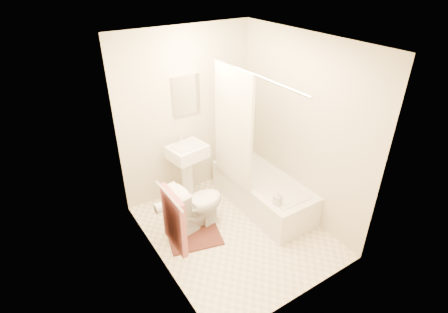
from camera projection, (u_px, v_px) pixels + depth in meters
floor at (234, 231)px, 4.56m from camera, size 2.40×2.40×0.00m
ceiling at (238, 42)px, 3.37m from camera, size 2.40×2.40×0.00m
wall_back at (187, 115)px, 4.84m from camera, size 2.00×0.02×2.40m
wall_left at (154, 177)px, 3.49m from camera, size 0.02×2.40×2.40m
wall_right at (301, 130)px, 4.43m from camera, size 0.02×2.40×2.40m
mirror at (186, 95)px, 4.67m from camera, size 0.40×0.03×0.55m
curtain_rod at (255, 75)px, 3.78m from camera, size 0.03×1.70×0.03m
shower_curtain at (233, 127)px, 4.46m from camera, size 0.04×0.80×1.55m
towel_bar at (169, 196)px, 3.38m from camera, size 0.02×0.60×0.02m
towel at (174, 220)px, 3.55m from camera, size 0.06×0.45×0.66m
toilet_paper at (160, 208)px, 3.86m from camera, size 0.11×0.12×0.12m
toilet at (197, 205)px, 4.46m from camera, size 0.77×0.50×0.71m
sink at (188, 171)px, 4.94m from camera, size 0.55×0.46×0.96m
bathtub at (263, 192)px, 4.94m from camera, size 0.69×1.58×0.44m
bath_mat at (195, 237)px, 4.45m from camera, size 0.75×0.64×0.02m
soap_bottle at (278, 198)px, 4.28m from camera, size 0.11×0.11×0.19m
scrub_brush at (241, 164)px, 5.13m from camera, size 0.12×0.23×0.04m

